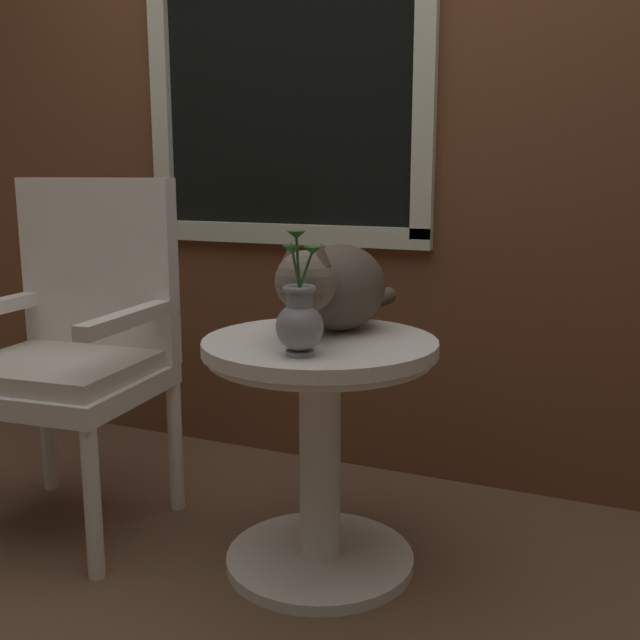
{
  "coord_description": "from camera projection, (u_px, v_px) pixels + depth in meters",
  "views": [
    {
      "loc": [
        0.88,
        -1.59,
        1.04
      ],
      "look_at": [
        0.13,
        0.11,
        0.67
      ],
      "focal_mm": 42.09,
      "sensor_mm": 36.0,
      "label": 1
    }
  ],
  "objects": [
    {
      "name": "pewter_vase_with_ivy",
      "position": [
        300.0,
        318.0,
        1.71
      ],
      "size": [
        0.11,
        0.11,
        0.29
      ],
      "color": "gray",
      "rests_on": "wicker_side_table"
    },
    {
      "name": "wicker_chair",
      "position": [
        76.0,
        340.0,
        2.19
      ],
      "size": [
        0.56,
        0.52,
        1.02
      ],
      "color": "silver",
      "rests_on": "ground_plane"
    },
    {
      "name": "ground_plane",
      "position": [
        257.0,
        572.0,
        1.98
      ],
      "size": [
        6.0,
        6.0,
        0.0
      ],
      "primitive_type": "plane",
      "color": "brown"
    },
    {
      "name": "wicker_side_table",
      "position": [
        320.0,
        417.0,
        1.94
      ],
      "size": [
        0.6,
        0.6,
        0.62
      ],
      "color": "silver",
      "rests_on": "ground_plane"
    },
    {
      "name": "back_wall",
      "position": [
        366.0,
        90.0,
        2.45
      ],
      "size": [
        4.0,
        0.07,
        2.6
      ],
      "color": "brown",
      "rests_on": "ground_plane"
    },
    {
      "name": "cat",
      "position": [
        335.0,
        287.0,
        1.96
      ],
      "size": [
        0.25,
        0.59,
        0.25
      ],
      "color": "brown",
      "rests_on": "wicker_side_table"
    }
  ]
}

